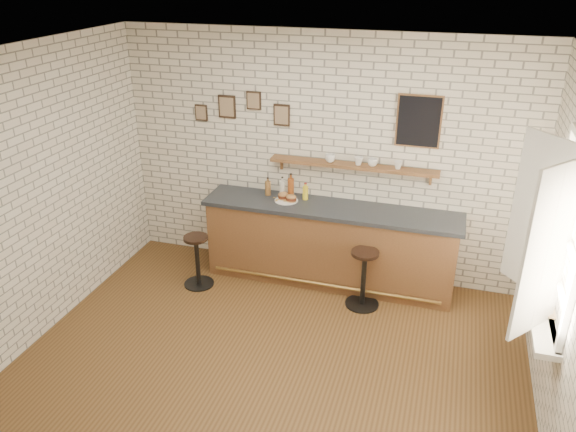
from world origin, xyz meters
name	(u,v)px	position (x,y,z in m)	size (l,w,h in m)	color
ground	(271,361)	(0.00, 0.00, 0.00)	(5.00, 5.00, 0.00)	brown
bar_counter	(330,244)	(0.20, 1.70, 0.51)	(3.10, 0.65, 1.01)	brown
sandwich_plate	(286,200)	(-0.36, 1.72, 1.02)	(0.28, 0.28, 0.01)	white
ciabatta_sandwich	(287,197)	(-0.35, 1.72, 1.06)	(0.26, 0.18, 0.08)	#B8824B
potato_chips	(285,200)	(-0.39, 1.72, 1.02)	(0.27, 0.19, 0.00)	gold
bitters_bottle_brown	(268,188)	(-0.64, 1.83, 1.10)	(0.07, 0.07, 0.23)	brown
bitters_bottle_white	(282,189)	(-0.45, 1.83, 1.12)	(0.07, 0.07, 0.26)	silver
bitters_bottle_amber	(291,188)	(-0.34, 1.83, 1.14)	(0.08, 0.08, 0.32)	#8E4116
condiment_bottle_yellow	(305,192)	(-0.16, 1.83, 1.10)	(0.07, 0.07, 0.21)	yellow
bar_stool_left	(197,259)	(-1.32, 1.13, 0.36)	(0.39, 0.39, 0.67)	black
bar_stool_right	(364,277)	(0.70, 1.27, 0.38)	(0.39, 0.39, 0.71)	black
wall_shelf	(353,166)	(0.40, 1.90, 1.48)	(2.00, 0.18, 0.18)	brown
shelf_cup_a	(330,158)	(0.12, 1.90, 1.55)	(0.12, 0.12, 0.10)	white
shelf_cup_b	(358,161)	(0.46, 1.90, 1.55)	(0.10, 0.10, 0.09)	white
shelf_cup_c	(373,162)	(0.63, 1.90, 1.55)	(0.12, 0.12, 0.09)	white
shelf_cup_d	(398,165)	(0.92, 1.90, 1.54)	(0.10, 0.10, 0.09)	white
back_wall_decor	(342,116)	(0.23, 1.98, 2.05)	(2.96, 0.02, 0.56)	black
window_sill	(540,310)	(2.40, 0.30, 0.90)	(0.20, 1.35, 0.06)	white
casement_window	(551,233)	(2.36, 0.30, 1.65)	(0.40, 1.30, 1.56)	white
book_lower	(538,308)	(2.38, 0.27, 0.94)	(0.15, 0.20, 0.02)	tan
book_upper	(539,307)	(2.38, 0.25, 0.96)	(0.18, 0.25, 0.02)	tan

